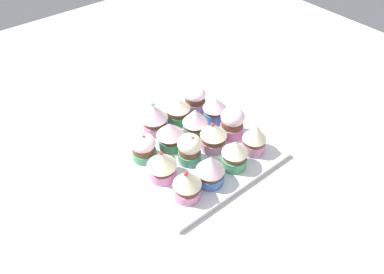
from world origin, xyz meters
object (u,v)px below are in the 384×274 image
at_px(cupcake_3, 215,109).
at_px(cupcake_5, 170,134).
at_px(cupcake_4, 195,122).
at_px(cupcake_7, 232,122).
at_px(cupcake_8, 213,136).
at_px(cupcake_6, 144,147).
at_px(cupcake_9, 189,148).
at_px(baking_tray, 192,148).
at_px(cupcake_11, 254,138).
at_px(cupcake_13, 210,169).
at_px(cupcake_14, 187,184).
at_px(cupcake_12, 235,154).
at_px(cupcake_10, 162,165).
at_px(cupcake_1, 178,110).
at_px(cupcake_0, 195,99).
at_px(cupcake_2, 154,118).

height_order(cupcake_3, cupcake_5, cupcake_5).
distance_m(cupcake_4, cupcake_7, 0.09).
relative_size(cupcake_3, cupcake_8, 0.93).
height_order(cupcake_6, cupcake_9, cupcake_9).
distance_m(baking_tray, cupcake_11, 0.15).
bearing_deg(cupcake_13, cupcake_3, -134.04).
bearing_deg(cupcake_14, cupcake_11, -177.87).
distance_m(cupcake_11, cupcake_12, 0.07).
distance_m(cupcake_5, cupcake_10, 0.09).
bearing_deg(cupcake_7, cupcake_10, 1.30).
height_order(cupcake_5, cupcake_13, cupcake_13).
bearing_deg(cupcake_11, baking_tray, -44.36).
distance_m(cupcake_13, cupcake_14, 0.06).
xyz_separation_m(cupcake_3, cupcake_4, (0.07, 0.01, 0.00)).
relative_size(cupcake_1, cupcake_7, 0.88).
bearing_deg(cupcake_5, baking_tray, 139.69).
xyz_separation_m(cupcake_5, cupcake_12, (-0.07, 0.14, 0.00)).
relative_size(baking_tray, cupcake_3, 4.79).
xyz_separation_m(cupcake_6, cupcake_7, (-0.21, 0.07, 0.01)).
distance_m(cupcake_3, cupcake_10, 0.22).
bearing_deg(cupcake_10, cupcake_14, 96.69).
bearing_deg(cupcake_3, cupcake_4, 9.41).
relative_size(cupcake_13, cupcake_14, 0.94).
xyz_separation_m(baking_tray, cupcake_7, (-0.10, 0.03, 0.04)).
bearing_deg(cupcake_7, baking_tray, -15.09).
xyz_separation_m(cupcake_7, cupcake_11, (-0.00, 0.07, 0.00)).
xyz_separation_m(baking_tray, cupcake_4, (-0.03, -0.03, 0.05)).
xyz_separation_m(cupcake_0, cupcake_14, (0.19, 0.21, 0.01)).
distance_m(cupcake_7, cupcake_11, 0.07).
bearing_deg(cupcake_3, cupcake_7, 87.16).
relative_size(baking_tray, cupcake_13, 4.40).
bearing_deg(cupcake_2, cupcake_6, 40.55).
height_order(cupcake_3, cupcake_14, cupcake_14).
distance_m(cupcake_3, cupcake_5, 0.14).
bearing_deg(cupcake_2, cupcake_9, 91.00).
bearing_deg(cupcake_11, cupcake_3, -91.12).
height_order(cupcake_4, cupcake_6, cupcake_4).
height_order(cupcake_2, cupcake_5, cupcake_2).
bearing_deg(cupcake_8, baking_tray, -41.91).
xyz_separation_m(cupcake_6, cupcake_11, (-0.21, 0.14, 0.01)).
relative_size(cupcake_6, cupcake_8, 0.89).
bearing_deg(cupcake_13, baking_tray, -109.07).
distance_m(cupcake_0, cupcake_11, 0.20).
relative_size(cupcake_2, cupcake_13, 1.07).
relative_size(cupcake_7, cupcake_11, 0.99).
relative_size(cupcake_10, cupcake_13, 0.99).
distance_m(cupcake_1, cupcake_13, 0.21).
height_order(cupcake_12, cupcake_14, cupcake_14).
relative_size(cupcake_4, cupcake_12, 1.06).
relative_size(cupcake_4, cupcake_5, 1.11).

